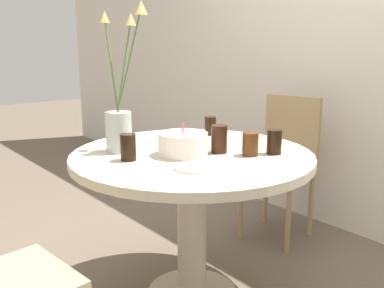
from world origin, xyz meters
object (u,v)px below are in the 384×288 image
object	(u,v)px
chair_far_back	(284,158)
drink_glass_3	(219,139)
drink_glass_2	(128,147)
drink_glass_0	(250,144)
side_plate	(195,168)
drink_glass_1	(210,126)
flower_vase	(120,114)
birthday_cake	(183,144)
drink_glass_4	(274,142)

from	to	relation	value
chair_far_back	drink_glass_3	world-z (taller)	chair_far_back
chair_far_back	drink_glass_2	world-z (taller)	chair_far_back
chair_far_back	drink_glass_0	xyz separation A→B (m)	(0.42, -0.79, 0.29)
side_plate	drink_glass_1	distance (m)	0.68
drink_glass_2	flower_vase	bearing A→B (deg)	159.36
birthday_cake	drink_glass_1	xyz separation A→B (m)	(-0.25, 0.40, -0.00)
chair_far_back	flower_vase	xyz separation A→B (m)	(-0.04, -1.20, 0.41)
birthday_cake	side_plate	distance (m)	0.24
drink_glass_1	drink_glass_4	world-z (taller)	drink_glass_4
drink_glass_2	drink_glass_1	bearing A→B (deg)	105.18
drink_glass_1	drink_glass_3	distance (m)	0.41
chair_far_back	drink_glass_1	size ratio (longest dim) A/B	9.06
side_plate	drink_glass_2	xyz separation A→B (m)	(-0.29, -0.14, 0.05)
chair_far_back	drink_glass_0	size ratio (longest dim) A/B	8.75
chair_far_back	birthday_cake	bearing A→B (deg)	-90.19
birthday_cake	drink_glass_1	world-z (taller)	birthday_cake
chair_far_back	drink_glass_4	size ratio (longest dim) A/B	8.14
drink_glass_2	drink_glass_4	distance (m)	0.67
drink_glass_4	birthday_cake	bearing A→B (deg)	-127.15
drink_glass_1	drink_glass_4	size ratio (longest dim) A/B	0.90
side_plate	drink_glass_1	size ratio (longest dim) A/B	1.64
drink_glass_2	chair_far_back	bearing A→B (deg)	96.04
flower_vase	side_plate	distance (m)	0.49
drink_glass_1	drink_glass_2	bearing A→B (deg)	-74.82
birthday_cake	flower_vase	world-z (taller)	flower_vase
drink_glass_1	drink_glass_2	size ratio (longest dim) A/B	0.88
flower_vase	drink_glass_3	size ratio (longest dim) A/B	5.28
chair_far_back	side_plate	world-z (taller)	chair_far_back
drink_glass_1	drink_glass_3	bearing A→B (deg)	-36.26
drink_glass_2	drink_glass_4	xyz separation A→B (m)	(0.33, 0.58, -0.00)
side_plate	drink_glass_1	world-z (taller)	drink_glass_1
flower_vase	drink_glass_3	distance (m)	0.48
flower_vase	chair_far_back	bearing A→B (deg)	88.31
chair_far_back	birthday_cake	xyz separation A→B (m)	(0.21, -1.02, 0.28)
side_plate	drink_glass_4	distance (m)	0.45
drink_glass_1	drink_glass_3	size ratio (longest dim) A/B	0.79
drink_glass_1	drink_glass_4	distance (m)	0.51
flower_vase	drink_glass_0	bearing A→B (deg)	41.95
flower_vase	drink_glass_3	bearing A→B (deg)	46.18
drink_glass_2	drink_glass_3	bearing A→B (deg)	68.93
flower_vase	drink_glass_2	distance (m)	0.22
drink_glass_0	chair_far_back	bearing A→B (deg)	117.92
drink_glass_2	drink_glass_4	world-z (taller)	drink_glass_2
birthday_cake	drink_glass_0	bearing A→B (deg)	47.95
birthday_cake	drink_glass_2	size ratio (longest dim) A/B	1.96
birthday_cake	side_plate	world-z (taller)	birthday_cake
drink_glass_3	drink_glass_2	bearing A→B (deg)	-111.07
flower_vase	drink_glass_0	world-z (taller)	flower_vase
birthday_cake	chair_far_back	bearing A→B (deg)	101.80
drink_glass_4	drink_glass_2	bearing A→B (deg)	-119.95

